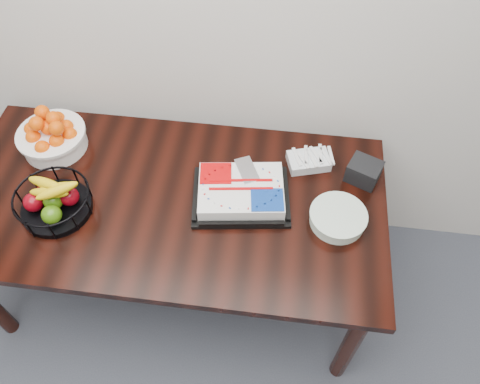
# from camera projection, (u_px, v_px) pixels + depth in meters

# --- Properties ---
(table) EXTENTS (1.80, 0.90, 0.75)m
(table) POSITION_uv_depth(u_px,v_px,m) (170.00, 210.00, 2.01)
(table) COLOR black
(table) RESTS_ON ground
(cake_tray) EXTENTS (0.43, 0.36, 0.08)m
(cake_tray) POSITION_uv_depth(u_px,v_px,m) (241.00, 192.00, 1.91)
(cake_tray) COLOR black
(cake_tray) RESTS_ON table
(tangerine_bowl) EXTENTS (0.30, 0.30, 0.19)m
(tangerine_bowl) POSITION_uv_depth(u_px,v_px,m) (51.00, 134.00, 2.05)
(tangerine_bowl) COLOR white
(tangerine_bowl) RESTS_ON table
(fruit_basket) EXTENTS (0.30, 0.30, 0.16)m
(fruit_basket) POSITION_uv_depth(u_px,v_px,m) (53.00, 201.00, 1.85)
(fruit_basket) COLOR black
(fruit_basket) RESTS_ON table
(plate_stack) EXTENTS (0.23, 0.23, 0.06)m
(plate_stack) POSITION_uv_depth(u_px,v_px,m) (338.00, 218.00, 1.84)
(plate_stack) COLOR white
(plate_stack) RESTS_ON table
(fork_bag) EXTENTS (0.20, 0.16, 0.05)m
(fork_bag) POSITION_uv_depth(u_px,v_px,m) (309.00, 161.00, 2.03)
(fork_bag) COLOR silver
(fork_bag) RESTS_ON table
(napkin_box) EXTENTS (0.16, 0.15, 0.09)m
(napkin_box) POSITION_uv_depth(u_px,v_px,m) (364.00, 171.00, 1.96)
(napkin_box) COLOR black
(napkin_box) RESTS_ON table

